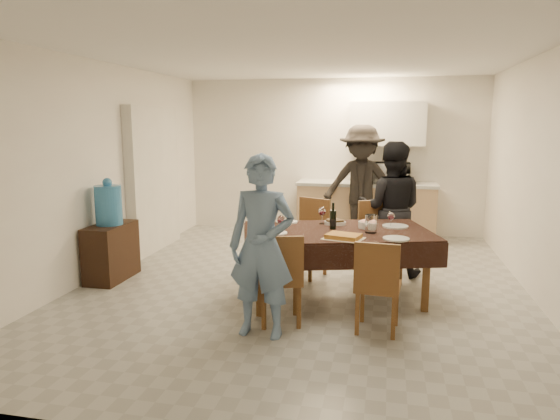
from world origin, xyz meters
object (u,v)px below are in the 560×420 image
(person_near, at_px, (262,246))
(person_far, at_px, (391,209))
(console, at_px, (111,252))
(water_pitcher, at_px, (371,224))
(dining_table, at_px, (337,233))
(water_jug, at_px, (109,205))
(savoury_tart, at_px, (343,236))
(person_kitchen, at_px, (361,185))
(microwave, at_px, (391,173))
(wine_bottle, at_px, (333,216))

(person_near, distance_m, person_far, 2.37)
(console, bearing_deg, water_pitcher, -3.10)
(dining_table, height_order, person_far, person_far)
(water_jug, distance_m, savoury_tart, 2.86)
(water_pitcher, relative_size, person_kitchen, 0.10)
(microwave, relative_size, person_near, 0.37)
(water_pitcher, bearing_deg, person_kitchen, 95.25)
(microwave, height_order, person_far, person_far)
(dining_table, bearing_deg, person_kitchen, 71.38)
(water_jug, bearing_deg, console, 0.00)
(water_pitcher, xyz_separation_m, person_kitchen, (-0.24, 2.66, 0.07))
(dining_table, xyz_separation_m, water_pitcher, (0.35, -0.05, 0.13))
(water_jug, height_order, person_kitchen, person_kitchen)
(dining_table, xyz_separation_m, person_near, (-0.55, -1.05, 0.09))
(wine_bottle, bearing_deg, water_pitcher, -14.04)
(water_jug, height_order, microwave, microwave)
(savoury_tart, relative_size, person_kitchen, 0.20)
(person_far, bearing_deg, person_near, 63.84)
(water_pitcher, relative_size, person_near, 0.12)
(dining_table, relative_size, console, 2.97)
(microwave, xyz_separation_m, person_kitchen, (-0.45, -0.45, -0.15))
(person_far, bearing_deg, console, 17.48)
(water_jug, height_order, person_near, person_near)
(console, xyz_separation_m, water_jug, (0.00, 0.00, 0.57))
(person_near, relative_size, person_far, 0.98)
(console, height_order, water_jug, water_jug)
(person_far, bearing_deg, savoury_tart, 74.02)
(person_near, xyz_separation_m, person_far, (1.10, 2.10, 0.02))
(dining_table, height_order, savoury_tart, savoury_tart)
(dining_table, height_order, person_kitchen, person_kitchen)
(wine_bottle, distance_m, person_far, 1.17)
(wine_bottle, xyz_separation_m, water_pitcher, (0.40, -0.10, -0.05))
(savoury_tart, relative_size, person_far, 0.23)
(console, bearing_deg, person_far, 15.99)
(person_far, bearing_deg, water_pitcher, 81.19)
(water_pitcher, bearing_deg, dining_table, 171.87)
(water_pitcher, distance_m, person_near, 1.35)
(water_pitcher, distance_m, microwave, 3.13)
(console, height_order, person_kitchen, person_kitchen)
(person_near, bearing_deg, person_kitchen, 82.67)
(water_pitcher, bearing_deg, console, 176.90)
(water_jug, relative_size, person_near, 0.29)
(savoury_tart, bearing_deg, water_pitcher, 52.85)
(microwave, bearing_deg, dining_table, 79.65)
(person_kitchen, bearing_deg, water_pitcher, -84.75)
(console, distance_m, savoury_tart, 2.89)
(wine_bottle, height_order, person_kitchen, person_kitchen)
(microwave, xyz_separation_m, person_far, (-0.01, -2.01, -0.25))
(console, xyz_separation_m, person_near, (2.16, -1.17, 0.47))
(console, relative_size, water_pitcher, 3.89)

